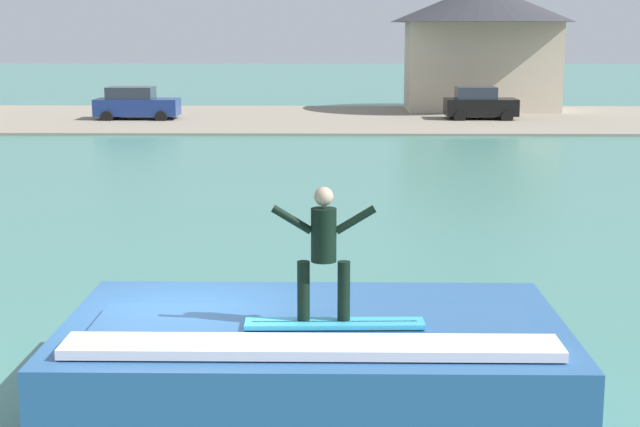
% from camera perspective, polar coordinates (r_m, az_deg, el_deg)
% --- Properties ---
extents(ground_plane, '(260.00, 260.00, 0.00)m').
position_cam_1_polar(ground_plane, '(14.07, -8.11, -9.88)').
color(ground_plane, '#417C70').
extents(wave_crest, '(6.64, 4.08, 1.23)m').
position_cam_1_polar(wave_crest, '(13.25, -0.36, -8.43)').
color(wave_crest, '#2A588E').
rests_on(wave_crest, ground_plane).
extents(surfboard, '(2.27, 0.45, 0.06)m').
position_cam_1_polar(surfboard, '(12.44, 0.85, -6.41)').
color(surfboard, '#33A5CC').
rests_on(surfboard, wave_crest).
extents(surfer, '(1.31, 0.32, 1.71)m').
position_cam_1_polar(surfer, '(12.24, 0.21, -1.92)').
color(surfer, black).
rests_on(surfer, surfboard).
extents(shoreline_bank, '(120.00, 16.83, 0.12)m').
position_cam_1_polar(shoreline_bank, '(54.26, -1.39, 5.54)').
color(shoreline_bank, gray).
rests_on(shoreline_bank, ground_plane).
extents(car_near_shore, '(4.45, 2.31, 1.86)m').
position_cam_1_polar(car_near_shore, '(54.15, -10.66, 6.29)').
color(car_near_shore, navy).
rests_on(car_near_shore, ground_plane).
extents(car_far_shore, '(3.84, 2.31, 1.86)m').
position_cam_1_polar(car_far_shore, '(53.94, 9.25, 6.31)').
color(car_far_shore, black).
rests_on(car_far_shore, ground_plane).
extents(house_gabled_white, '(10.86, 10.86, 7.56)m').
position_cam_1_polar(house_gabled_white, '(59.84, 9.38, 10.29)').
color(house_gabled_white, beige).
rests_on(house_gabled_white, ground_plane).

